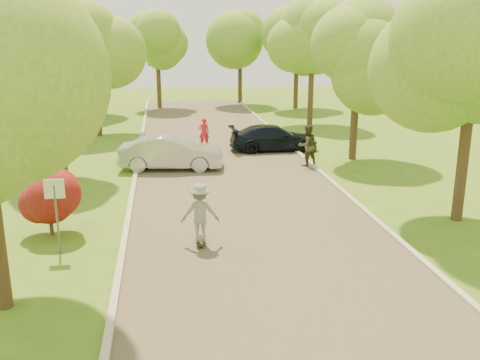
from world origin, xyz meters
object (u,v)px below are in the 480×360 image
longboard (201,241)px  person_striped (204,132)px  silver_sedan (171,153)px  skateboarder (200,212)px  street_sign (55,201)px  person_olive (307,145)px  dark_sedan (274,138)px

longboard → person_striped: (1.22, 13.89, 0.68)m
silver_sedan → longboard: 9.21m
silver_sedan → skateboarder: 9.19m
longboard → skateboarder: size_ratio=0.52×
skateboarder → street_sign: bearing=5.2°
longboard → person_olive: person_olive is taller
street_sign → dark_sedan: (8.76, 12.52, -0.89)m
longboard → silver_sedan: bearing=-82.1°
street_sign → person_striped: bearing=69.6°
silver_sedan → person_striped: bearing=-14.4°
longboard → person_striped: bearing=-91.2°
person_olive → longboard: bearing=39.5°
person_striped → person_olive: size_ratio=0.80×
silver_sedan → person_striped: size_ratio=2.98×
street_sign → person_striped: 14.94m
silver_sedan → person_striped: (1.87, 4.73, 0.01)m
silver_sedan → street_sign: bearing=167.4°
dark_sedan → longboard: dark_sedan is taller
street_sign → person_striped: (5.21, 13.98, -0.78)m
person_olive → dark_sedan: bearing=-94.9°
dark_sedan → person_striped: bearing=66.7°
silver_sedan → person_olive: 6.28m
longboard → street_sign: bearing=5.2°
longboard → skateboarder: 0.89m
dark_sedan → street_sign: bearing=144.1°
silver_sedan → dark_sedan: bearing=-51.8°
street_sign → person_olive: bearing=43.0°
silver_sedan → person_olive: person_olive is taller
street_sign → dark_sedan: size_ratio=0.47×
dark_sedan → skateboarder: 13.31m
street_sign → silver_sedan: street_sign is taller
person_olive → person_striped: bearing=-67.1°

